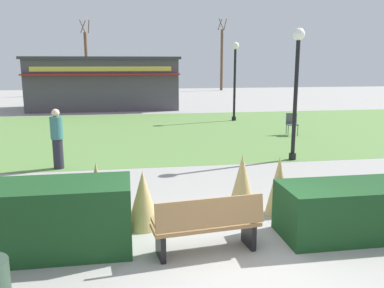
{
  "coord_description": "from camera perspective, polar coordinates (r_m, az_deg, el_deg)",
  "views": [
    {
      "loc": [
        -1.62,
        -5.32,
        2.95
      ],
      "look_at": [
        -0.18,
        3.57,
        1.11
      ],
      "focal_mm": 37.53,
      "sensor_mm": 36.0,
      "label": 1
    }
  ],
  "objects": [
    {
      "name": "tree_right_bg",
      "position": [
        42.87,
        4.25,
        12.0
      ],
      "size": [
        0.91,
        0.96,
        7.29
      ],
      "color": "brown",
      "rests_on": "ground_plane"
    },
    {
      "name": "ornamental_grass_behind_left",
      "position": [
        7.31,
        -6.97,
        -7.84
      ],
      "size": [
        0.61,
        0.61,
        1.06
      ],
      "primitive_type": "cone",
      "color": "tan",
      "rests_on": "ground_plane"
    },
    {
      "name": "park_bench",
      "position": [
        6.33,
        2.21,
        -11.38
      ],
      "size": [
        1.75,
        0.72,
        0.95
      ],
      "color": "#9E7547",
      "rests_on": "ground_plane"
    },
    {
      "name": "tree_left_bg",
      "position": [
        38.22,
        -14.76,
        11.2
      ],
      "size": [
        0.91,
        0.96,
        6.6
      ],
      "color": "brown",
      "rests_on": "ground_plane"
    },
    {
      "name": "person_strolling",
      "position": [
        11.76,
        -18.61,
        0.74
      ],
      "size": [
        0.34,
        0.34,
        1.69
      ],
      "rotation": [
        0.0,
        0.0,
        2.66
      ],
      "color": "#23232D",
      "rests_on": "ground_plane"
    },
    {
      "name": "lamppost_far",
      "position": [
        20.51,
        6.12,
        10.21
      ],
      "size": [
        0.36,
        0.36,
        3.92
      ],
      "color": "black",
      "rests_on": "ground_plane"
    },
    {
      "name": "hedge_right",
      "position": [
        7.53,
        21.99,
        -8.67
      ],
      "size": [
        2.53,
        1.1,
        0.91
      ],
      "primitive_type": "cube",
      "color": "#19421E",
      "rests_on": "ground_plane"
    },
    {
      "name": "cafe_chair_east",
      "position": [
        16.94,
        14.0,
        3.03
      ],
      "size": [
        0.52,
        0.52,
        0.89
      ],
      "color": "#4C5156",
      "rests_on": "ground_plane"
    },
    {
      "name": "ground_plane",
      "position": [
        6.29,
        7.15,
        -16.47
      ],
      "size": [
        80.0,
        80.0,
        0.0
      ],
      "primitive_type": "plane",
      "color": "#999691"
    },
    {
      "name": "food_kiosk",
      "position": [
        26.66,
        -12.31,
        8.51
      ],
      "size": [
        9.34,
        4.89,
        3.26
      ],
      "color": "#47424C",
      "rests_on": "ground_plane"
    },
    {
      "name": "ornamental_grass_behind_far",
      "position": [
        7.28,
        -13.3,
        -7.34
      ],
      "size": [
        0.56,
        0.56,
        1.26
      ],
      "primitive_type": "cone",
      "color": "tan",
      "rests_on": "ground_plane"
    },
    {
      "name": "parked_car_west_slot",
      "position": [
        34.62,
        -14.89,
        7.39
      ],
      "size": [
        4.29,
        2.22,
        1.2
      ],
      "color": "silver",
      "rests_on": "ground_plane"
    },
    {
      "name": "ornamental_grass_behind_right",
      "position": [
        8.36,
        7.13,
        -5.17
      ],
      "size": [
        0.53,
        0.53,
        1.11
      ],
      "primitive_type": "cone",
      "color": "tan",
      "rests_on": "ground_plane"
    },
    {
      "name": "ornamental_grass_behind_center",
      "position": [
        8.03,
        12.23,
        -5.81
      ],
      "size": [
        0.51,
        0.51,
        1.17
      ],
      "primitive_type": "cone",
      "color": "tan",
      "rests_on": "ground_plane"
    },
    {
      "name": "lawn_patch",
      "position": [
        17.39,
        -3.7,
        1.81
      ],
      "size": [
        36.0,
        12.0,
        0.01
      ],
      "primitive_type": "cube",
      "color": "#5B8442",
      "rests_on": "ground_plane"
    },
    {
      "name": "lamppost_mid",
      "position": [
        12.39,
        14.62,
        9.04
      ],
      "size": [
        0.36,
        0.36,
        3.92
      ],
      "color": "black",
      "rests_on": "ground_plane"
    },
    {
      "name": "hedge_left",
      "position": [
        6.72,
        -18.06,
        -9.88
      ],
      "size": [
        2.17,
        1.1,
        1.11
      ],
      "primitive_type": "cube",
      "color": "#19421E",
      "rests_on": "ground_plane"
    }
  ]
}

